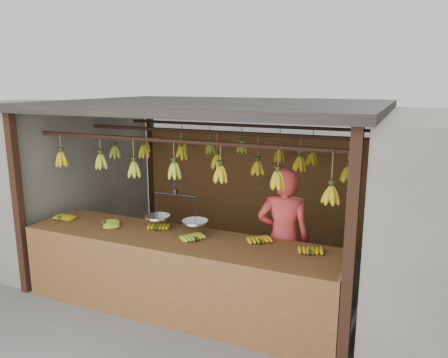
% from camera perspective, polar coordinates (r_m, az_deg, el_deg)
% --- Properties ---
extents(ground, '(80.00, 80.00, 0.00)m').
position_cam_1_polar(ground, '(6.36, -1.11, -12.06)').
color(ground, '#5B5B57').
extents(stall, '(4.30, 3.30, 2.40)m').
position_cam_1_polar(stall, '(6.12, 0.11, 6.20)').
color(stall, black).
rests_on(stall, ground).
extents(neighbor_left, '(3.00, 3.00, 2.30)m').
position_cam_1_polar(neighbor_left, '(8.14, -24.83, 0.76)').
color(neighbor_left, slate).
rests_on(neighbor_left, ground).
extents(counter, '(3.81, 0.87, 0.96)m').
position_cam_1_polar(counter, '(5.06, -6.76, -10.02)').
color(counter, brown).
rests_on(counter, ground).
extents(hanging_bananas, '(3.65, 2.25, 0.40)m').
position_cam_1_polar(hanging_bananas, '(5.87, -1.11, 2.54)').
color(hanging_bananas, '#B89E13').
rests_on(hanging_bananas, ground).
extents(balance_scale, '(0.79, 0.31, 0.93)m').
position_cam_1_polar(balance_scale, '(5.14, -6.31, -4.74)').
color(balance_scale, black).
rests_on(balance_scale, ground).
extents(vendor, '(0.70, 0.53, 1.71)m').
position_cam_1_polar(vendor, '(5.20, 7.77, -7.75)').
color(vendor, '#BF3333').
rests_on(vendor, ground).
extents(bag_bundles, '(0.08, 0.26, 1.27)m').
position_cam_1_polar(bag_bundles, '(6.82, 18.83, -2.31)').
color(bag_bundles, red).
rests_on(bag_bundles, ground).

